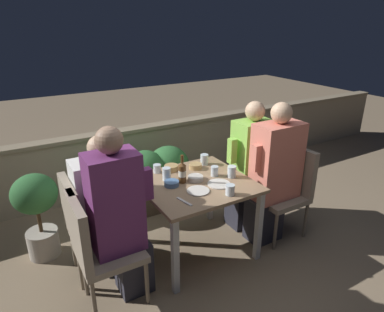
{
  "coord_description": "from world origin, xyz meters",
  "views": [
    {
      "loc": [
        -1.37,
        -2.28,
        2.01
      ],
      "look_at": [
        0.0,
        0.07,
        0.92
      ],
      "focal_mm": 32.0,
      "sensor_mm": 36.0,
      "label": 1
    }
  ],
  "objects_px": {
    "chair_left_far": "(86,222)",
    "person_purple_stripe": "(120,216)",
    "beer_bottle": "(182,172)",
    "person_green_blouse": "(249,165)",
    "potted_plant": "(37,208)",
    "person_coral_top": "(273,174)",
    "chair_right_near": "(287,184)",
    "person_white_polo": "(110,207)",
    "chair_left_near": "(95,244)",
    "chair_right_far": "(264,173)"
  },
  "relations": [
    {
      "from": "person_white_polo",
      "to": "person_coral_top",
      "type": "height_order",
      "value": "person_coral_top"
    },
    {
      "from": "chair_left_far",
      "to": "chair_right_near",
      "type": "relative_size",
      "value": 1.0
    },
    {
      "from": "chair_right_near",
      "to": "beer_bottle",
      "type": "relative_size",
      "value": 3.53
    },
    {
      "from": "chair_right_near",
      "to": "person_green_blouse",
      "type": "relative_size",
      "value": 0.68
    },
    {
      "from": "chair_left_far",
      "to": "potted_plant",
      "type": "xyz_separation_m",
      "value": [
        -0.3,
        0.49,
        -0.03
      ]
    },
    {
      "from": "person_coral_top",
      "to": "potted_plant",
      "type": "distance_m",
      "value": 2.13
    },
    {
      "from": "person_green_blouse",
      "to": "chair_right_far",
      "type": "bearing_deg",
      "value": -0.0
    },
    {
      "from": "person_purple_stripe",
      "to": "chair_right_near",
      "type": "xyz_separation_m",
      "value": [
        1.69,
        0.01,
        -0.17
      ]
    },
    {
      "from": "potted_plant",
      "to": "chair_left_far",
      "type": "bearing_deg",
      "value": -58.85
    },
    {
      "from": "person_coral_top",
      "to": "chair_left_far",
      "type": "bearing_deg",
      "value": 169.52
    },
    {
      "from": "chair_right_near",
      "to": "person_green_blouse",
      "type": "distance_m",
      "value": 0.41
    },
    {
      "from": "person_white_polo",
      "to": "potted_plant",
      "type": "height_order",
      "value": "person_white_polo"
    },
    {
      "from": "person_purple_stripe",
      "to": "chair_left_near",
      "type": "bearing_deg",
      "value": 180.0
    },
    {
      "from": "beer_bottle",
      "to": "chair_right_near",
      "type": "bearing_deg",
      "value": -12.18
    },
    {
      "from": "chair_left_near",
      "to": "person_purple_stripe",
      "type": "relative_size",
      "value": 0.65
    },
    {
      "from": "person_purple_stripe",
      "to": "chair_right_near",
      "type": "relative_size",
      "value": 1.54
    },
    {
      "from": "chair_right_far",
      "to": "person_coral_top",
      "type": "bearing_deg",
      "value": -118.61
    },
    {
      "from": "chair_left_near",
      "to": "chair_right_far",
      "type": "bearing_deg",
      "value": 9.68
    },
    {
      "from": "chair_left_far",
      "to": "beer_bottle",
      "type": "relative_size",
      "value": 3.53
    },
    {
      "from": "person_purple_stripe",
      "to": "beer_bottle",
      "type": "height_order",
      "value": "person_purple_stripe"
    },
    {
      "from": "chair_right_far",
      "to": "beer_bottle",
      "type": "distance_m",
      "value": 1.05
    },
    {
      "from": "person_purple_stripe",
      "to": "person_coral_top",
      "type": "bearing_deg",
      "value": 0.36
    },
    {
      "from": "chair_left_near",
      "to": "person_white_polo",
      "type": "relative_size",
      "value": 0.73
    },
    {
      "from": "person_purple_stripe",
      "to": "chair_left_far",
      "type": "distance_m",
      "value": 0.4
    },
    {
      "from": "chair_left_near",
      "to": "person_green_blouse",
      "type": "xyz_separation_m",
      "value": [
        1.65,
        0.32,
        0.13
      ]
    },
    {
      "from": "person_coral_top",
      "to": "beer_bottle",
      "type": "distance_m",
      "value": 0.88
    },
    {
      "from": "chair_left_far",
      "to": "potted_plant",
      "type": "relative_size",
      "value": 1.11
    },
    {
      "from": "chair_left_near",
      "to": "beer_bottle",
      "type": "relative_size",
      "value": 3.53
    },
    {
      "from": "chair_left_far",
      "to": "person_coral_top",
      "type": "bearing_deg",
      "value": -10.48
    },
    {
      "from": "person_coral_top",
      "to": "chair_right_near",
      "type": "bearing_deg",
      "value": 0.0
    },
    {
      "from": "person_coral_top",
      "to": "beer_bottle",
      "type": "relative_size",
      "value": 5.35
    },
    {
      "from": "person_green_blouse",
      "to": "potted_plant",
      "type": "height_order",
      "value": "person_green_blouse"
    },
    {
      "from": "chair_right_far",
      "to": "chair_left_far",
      "type": "bearing_deg",
      "value": 179.94
    },
    {
      "from": "chair_left_far",
      "to": "person_green_blouse",
      "type": "height_order",
      "value": "person_green_blouse"
    },
    {
      "from": "person_green_blouse",
      "to": "potted_plant",
      "type": "distance_m",
      "value": 2.0
    },
    {
      "from": "person_green_blouse",
      "to": "potted_plant",
      "type": "bearing_deg",
      "value": 165.61
    },
    {
      "from": "chair_right_far",
      "to": "potted_plant",
      "type": "height_order",
      "value": "chair_right_far"
    },
    {
      "from": "chair_right_near",
      "to": "chair_right_far",
      "type": "height_order",
      "value": "same"
    },
    {
      "from": "person_green_blouse",
      "to": "person_coral_top",
      "type": "bearing_deg",
      "value": -83.44
    },
    {
      "from": "beer_bottle",
      "to": "potted_plant",
      "type": "bearing_deg",
      "value": 152.85
    },
    {
      "from": "potted_plant",
      "to": "person_coral_top",
      "type": "bearing_deg",
      "value": -22.19
    },
    {
      "from": "person_green_blouse",
      "to": "person_white_polo",
      "type": "bearing_deg",
      "value": 179.93
    },
    {
      "from": "person_green_blouse",
      "to": "potted_plant",
      "type": "xyz_separation_m",
      "value": [
        -1.93,
        0.5,
        -0.17
      ]
    },
    {
      "from": "person_white_polo",
      "to": "chair_right_near",
      "type": "distance_m",
      "value": 1.7
    },
    {
      "from": "person_white_polo",
      "to": "chair_right_far",
      "type": "distance_m",
      "value": 1.63
    },
    {
      "from": "person_white_polo",
      "to": "person_green_blouse",
      "type": "xyz_separation_m",
      "value": [
        1.43,
        -0.0,
        0.05
      ]
    },
    {
      "from": "chair_left_near",
      "to": "potted_plant",
      "type": "bearing_deg",
      "value": 109.19
    },
    {
      "from": "chair_left_far",
      "to": "person_purple_stripe",
      "type": "bearing_deg",
      "value": -59.82
    },
    {
      "from": "beer_bottle",
      "to": "person_white_polo",
      "type": "bearing_deg",
      "value": 172.34
    },
    {
      "from": "chair_left_near",
      "to": "person_green_blouse",
      "type": "relative_size",
      "value": 0.68
    }
  ]
}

